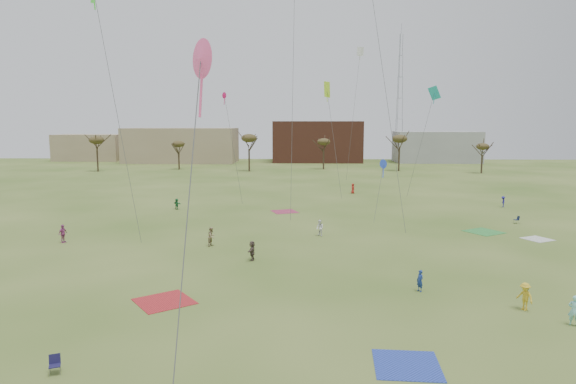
{
  "coord_description": "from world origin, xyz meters",
  "views": [
    {
      "loc": [
        1.54,
        -31.42,
        11.49
      ],
      "look_at": [
        0.0,
        12.0,
        5.5
      ],
      "focal_mm": 31.28,
      "sensor_mm": 36.0,
      "label": 1
    }
  ],
  "objects_px": {
    "flyer_near_right": "(420,281)",
    "camp_chair_right": "(516,221)",
    "camp_chair_left": "(55,369)",
    "radio_tower": "(399,97)"
  },
  "relations": [
    {
      "from": "flyer_near_right",
      "to": "radio_tower",
      "type": "bearing_deg",
      "value": 140.53
    },
    {
      "from": "camp_chair_left",
      "to": "camp_chair_right",
      "type": "height_order",
      "value": "same"
    },
    {
      "from": "camp_chair_left",
      "to": "camp_chair_right",
      "type": "relative_size",
      "value": 1.0
    },
    {
      "from": "camp_chair_left",
      "to": "camp_chair_right",
      "type": "distance_m",
      "value": 51.0
    },
    {
      "from": "camp_chair_left",
      "to": "camp_chair_right",
      "type": "bearing_deg",
      "value": 21.33
    },
    {
      "from": "flyer_near_right",
      "to": "radio_tower",
      "type": "height_order",
      "value": "radio_tower"
    },
    {
      "from": "flyer_near_right",
      "to": "camp_chair_right",
      "type": "distance_m",
      "value": 29.19
    },
    {
      "from": "flyer_near_right",
      "to": "camp_chair_right",
      "type": "relative_size",
      "value": 1.72
    },
    {
      "from": "camp_chair_left",
      "to": "radio_tower",
      "type": "xyz_separation_m",
      "value": [
        39.98,
        135.04,
        18.95
      ]
    },
    {
      "from": "flyer_near_right",
      "to": "radio_tower",
      "type": "distance_m",
      "value": 125.95
    }
  ]
}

